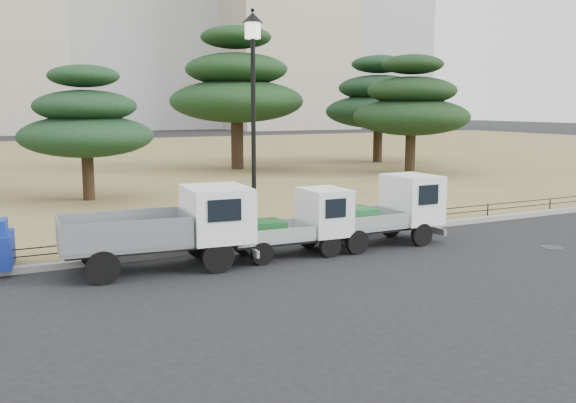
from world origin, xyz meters
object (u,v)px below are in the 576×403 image
truck_large (169,225)px  street_lamp (253,88)px  truck_kei_rear (386,210)px  truck_kei_front (298,223)px

truck_large → street_lamp: size_ratio=0.74×
street_lamp → truck_large: bearing=-152.3°
truck_large → truck_kei_rear: (6.22, -0.06, -0.12)m
truck_kei_front → truck_kei_rear: truck_kei_rear is taller
truck_kei_front → street_lamp: 3.86m
truck_large → street_lamp: bearing=32.8°
truck_large → truck_kei_front: truck_large is taller
truck_kei_front → truck_kei_rear: bearing=3.3°
truck_large → truck_kei_rear: bearing=4.6°
truck_large → truck_kei_front: bearing=3.4°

